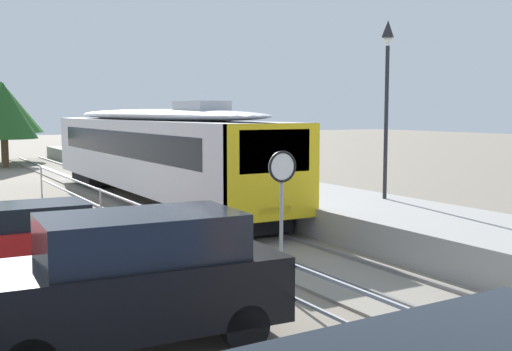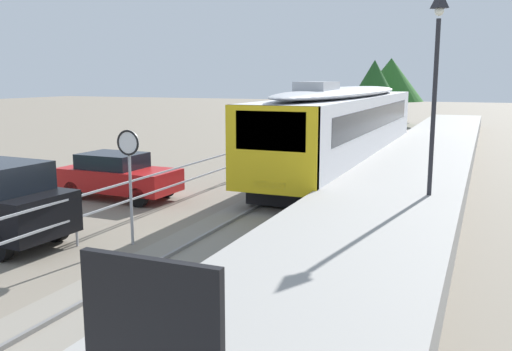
# 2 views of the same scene
# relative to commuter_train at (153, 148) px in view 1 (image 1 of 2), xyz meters

# --- Properties ---
(ground_plane) EXTENTS (160.00, 160.00, 0.00)m
(ground_plane) POSITION_rel_commuter_train_xyz_m (-3.00, -3.37, -2.14)
(ground_plane) COLOR slate
(track_rails) EXTENTS (3.20, 60.00, 0.14)m
(track_rails) POSITION_rel_commuter_train_xyz_m (0.00, -3.37, -2.11)
(track_rails) COLOR gray
(track_rails) RESTS_ON ground
(commuter_train) EXTENTS (2.82, 18.25, 3.74)m
(commuter_train) POSITION_rel_commuter_train_xyz_m (0.00, 0.00, 0.00)
(commuter_train) COLOR silver
(commuter_train) RESTS_ON track_rails
(station_platform) EXTENTS (3.90, 60.00, 0.90)m
(station_platform) POSITION_rel_commuter_train_xyz_m (3.25, -3.37, -1.69)
(station_platform) COLOR #999691
(station_platform) RESTS_ON ground
(platform_lamp_mid_platform) EXTENTS (0.34, 0.34, 5.35)m
(platform_lamp_mid_platform) POSITION_rel_commuter_train_xyz_m (4.34, -8.34, 2.48)
(platform_lamp_mid_platform) COLOR #232328
(platform_lamp_mid_platform) RESTS_ON station_platform
(speed_limit_sign) EXTENTS (0.61, 0.10, 2.81)m
(speed_limit_sign) POSITION_rel_commuter_train_xyz_m (-2.14, -12.76, -0.02)
(speed_limit_sign) COLOR #9EA0A5
(speed_limit_sign) RESTS_ON ground
(carpark_fence) EXTENTS (0.06, 36.06, 1.25)m
(carpark_fence) POSITION_rel_commuter_train_xyz_m (-3.30, -13.37, -1.23)
(carpark_fence) COLOR #9EA0A5
(carpark_fence) RESTS_ON ground
(parked_suv_black) EXTENTS (4.70, 2.14, 2.04)m
(parked_suv_black) POSITION_rel_commuter_train_xyz_m (-5.55, -14.01, -1.08)
(parked_suv_black) COLOR black
(parked_suv_black) RESTS_ON ground
(parked_hatchback_red) EXTENTS (4.03, 1.84, 1.53)m
(parked_hatchback_red) POSITION_rel_commuter_train_xyz_m (-5.66, -8.55, -1.35)
(parked_hatchback_red) COLOR red
(parked_hatchback_red) RESTS_ON ground
(tree_behind_carpark) EXTENTS (5.52, 5.52, 5.68)m
(tree_behind_carpark) POSITION_rel_commuter_train_xyz_m (-2.08, 24.40, 1.73)
(tree_behind_carpark) COLOR brown
(tree_behind_carpark) RESTS_ON ground
(tree_behind_station_far) EXTENTS (4.06, 4.06, 5.40)m
(tree_behind_station_far) POSITION_rel_commuter_train_xyz_m (-2.59, 19.80, 1.46)
(tree_behind_station_far) COLOR brown
(tree_behind_station_far) RESTS_ON ground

